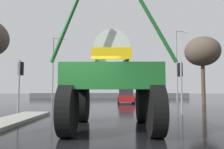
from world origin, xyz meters
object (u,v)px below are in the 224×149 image
object	(u,v)px
sedan_ahead	(126,96)
traffic_signal_near_left	(20,75)
traffic_signal_near_right	(180,76)
oversize_sprayer	(112,81)
streetlight_far_right	(177,62)
bare_tree_right	(202,52)
streetlight_far_left	(54,65)

from	to	relation	value
sedan_ahead	traffic_signal_near_left	size ratio (longest dim) A/B	1.24
sedan_ahead	traffic_signal_near_right	distance (m)	11.90
traffic_signal_near_right	sedan_ahead	bearing A→B (deg)	103.95
sedan_ahead	oversize_sprayer	bearing A→B (deg)	175.98
oversize_sprayer	traffic_signal_near_left	size ratio (longest dim) A/B	1.52
traffic_signal_near_left	traffic_signal_near_right	bearing A→B (deg)	0.01
sedan_ahead	streetlight_far_right	bearing A→B (deg)	-71.47
traffic_signal_near_right	bare_tree_right	xyz separation A→B (m)	(5.02, 8.95, 3.06)
streetlight_far_left	bare_tree_right	world-z (taller)	streetlight_far_left
traffic_signal_near_right	streetlight_far_left	xyz separation A→B (m)	(-13.03, 17.88, 2.69)
sedan_ahead	streetlight_far_left	world-z (taller)	streetlight_far_left
traffic_signal_near_right	streetlight_far_right	world-z (taller)	streetlight_far_right
traffic_signal_near_right	bare_tree_right	size ratio (longest dim) A/B	0.46
oversize_sprayer	streetlight_far_right	world-z (taller)	streetlight_far_right
traffic_signal_near_right	streetlight_far_right	bearing A→B (deg)	74.62
oversize_sprayer	bare_tree_right	world-z (taller)	bare_tree_right
sedan_ahead	streetlight_far_right	size ratio (longest dim) A/B	0.46
sedan_ahead	traffic_signal_near_right	xyz separation A→B (m)	(2.84, -11.44, 1.65)
streetlight_far_right	oversize_sprayer	bearing A→B (deg)	-113.09
streetlight_far_left	sedan_ahead	bearing A→B (deg)	-32.27
sedan_ahead	traffic_signal_near_right	world-z (taller)	traffic_signal_near_right
streetlight_far_left	oversize_sprayer	bearing A→B (deg)	-68.81
sedan_ahead	traffic_signal_near_left	world-z (taller)	traffic_signal_near_left
oversize_sprayer	traffic_signal_near_right	world-z (taller)	oversize_sprayer
sedan_ahead	bare_tree_right	xyz separation A→B (m)	(7.86, -2.49, 4.71)
traffic_signal_near_right	streetlight_far_left	world-z (taller)	streetlight_far_left
sedan_ahead	streetlight_far_left	xyz separation A→B (m)	(-10.19, 6.43, 4.34)
bare_tree_right	oversize_sprayer	bearing A→B (deg)	-123.42
traffic_signal_near_left	streetlight_far_left	xyz separation A→B (m)	(-3.01, 17.88, 2.63)
sedan_ahead	streetlight_far_left	bearing A→B (deg)	58.34
streetlight_far_left	bare_tree_right	size ratio (longest dim) A/B	1.31
traffic_signal_near_left	streetlight_far_right	bearing A→B (deg)	44.61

